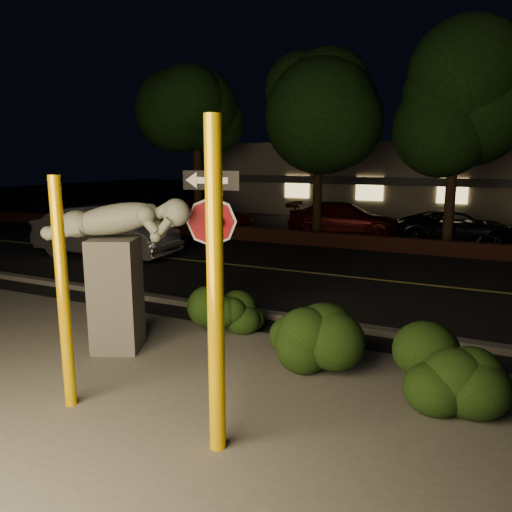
{
  "coord_description": "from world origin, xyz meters",
  "views": [
    {
      "loc": [
        4.01,
        -5.88,
        3.17
      ],
      "look_at": [
        0.54,
        1.28,
        1.6
      ],
      "focal_mm": 35.0,
      "sensor_mm": 36.0,
      "label": 1
    }
  ],
  "objects_px": {
    "silver_sedan": "(106,232)",
    "parked_car_darkred": "(345,219)",
    "yellow_pole_left": "(63,296)",
    "sculpture": "(117,258)",
    "signpost": "(211,222)",
    "parked_car_red": "(209,213)",
    "parked_car_dark": "(458,227)",
    "yellow_pole_right": "(215,292)"
  },
  "relations": [
    {
      "from": "yellow_pole_right",
      "to": "parked_car_dark",
      "type": "relative_size",
      "value": 0.82
    },
    {
      "from": "signpost",
      "to": "parked_car_red",
      "type": "relative_size",
      "value": 0.72
    },
    {
      "from": "parked_car_red",
      "to": "parked_car_dark",
      "type": "relative_size",
      "value": 0.94
    },
    {
      "from": "sculpture",
      "to": "yellow_pole_left",
      "type": "bearing_deg",
      "value": -92.53
    },
    {
      "from": "parked_car_red",
      "to": "yellow_pole_right",
      "type": "bearing_deg",
      "value": -138.01
    },
    {
      "from": "parked_car_darkred",
      "to": "parked_car_dark",
      "type": "relative_size",
      "value": 1.07
    },
    {
      "from": "parked_car_red",
      "to": "silver_sedan",
      "type": "bearing_deg",
      "value": -166.12
    },
    {
      "from": "parked_car_darkred",
      "to": "parked_car_dark",
      "type": "distance_m",
      "value": 4.39
    },
    {
      "from": "yellow_pole_left",
      "to": "sculpture",
      "type": "height_order",
      "value": "yellow_pole_left"
    },
    {
      "from": "parked_car_red",
      "to": "yellow_pole_left",
      "type": "bearing_deg",
      "value": -144.49
    },
    {
      "from": "silver_sedan",
      "to": "parked_car_dark",
      "type": "distance_m",
      "value": 12.7
    },
    {
      "from": "yellow_pole_left",
      "to": "silver_sedan",
      "type": "bearing_deg",
      "value": 129.78
    },
    {
      "from": "yellow_pole_right",
      "to": "parked_car_dark",
      "type": "xyz_separation_m",
      "value": [
        1.31,
        15.63,
        -1.19
      ]
    },
    {
      "from": "sculpture",
      "to": "parked_car_dark",
      "type": "bearing_deg",
      "value": 48.85
    },
    {
      "from": "parked_car_dark",
      "to": "signpost",
      "type": "bearing_deg",
      "value": 157.28
    },
    {
      "from": "parked_car_darkred",
      "to": "sculpture",
      "type": "bearing_deg",
      "value": 174.3
    },
    {
      "from": "yellow_pole_left",
      "to": "parked_car_red",
      "type": "height_order",
      "value": "yellow_pole_left"
    },
    {
      "from": "sculpture",
      "to": "parked_car_dark",
      "type": "height_order",
      "value": "sculpture"
    },
    {
      "from": "silver_sedan",
      "to": "parked_car_darkred",
      "type": "height_order",
      "value": "silver_sedan"
    },
    {
      "from": "signpost",
      "to": "parked_car_darkred",
      "type": "xyz_separation_m",
      "value": [
        -1.36,
        12.95,
        -1.43
      ]
    },
    {
      "from": "sculpture",
      "to": "parked_car_dark",
      "type": "distance_m",
      "value": 14.47
    },
    {
      "from": "silver_sedan",
      "to": "yellow_pole_left",
      "type": "bearing_deg",
      "value": -141.55
    },
    {
      "from": "yellow_pole_right",
      "to": "silver_sedan",
      "type": "xyz_separation_m",
      "value": [
        -8.8,
        7.94,
        -0.99
      ]
    },
    {
      "from": "sculpture",
      "to": "parked_car_dark",
      "type": "xyz_separation_m",
      "value": [
        4.23,
        13.81,
        -0.96
      ]
    },
    {
      "from": "signpost",
      "to": "yellow_pole_right",
      "type": "bearing_deg",
      "value": -65.55
    },
    {
      "from": "parked_car_darkred",
      "to": "signpost",
      "type": "bearing_deg",
      "value": 179.64
    },
    {
      "from": "yellow_pole_left",
      "to": "parked_car_red",
      "type": "distance_m",
      "value": 16.63
    },
    {
      "from": "sculpture",
      "to": "parked_car_darkred",
      "type": "height_order",
      "value": "sculpture"
    },
    {
      "from": "yellow_pole_right",
      "to": "parked_car_dark",
      "type": "bearing_deg",
      "value": 85.22
    },
    {
      "from": "yellow_pole_left",
      "to": "parked_car_darkred",
      "type": "xyz_separation_m",
      "value": [
        -0.88,
        15.74,
        -0.81
      ]
    },
    {
      "from": "sculpture",
      "to": "parked_car_darkred",
      "type": "relative_size",
      "value": 0.54
    },
    {
      "from": "yellow_pole_left",
      "to": "signpost",
      "type": "bearing_deg",
      "value": 80.15
    },
    {
      "from": "silver_sedan",
      "to": "parked_car_dark",
      "type": "relative_size",
      "value": 1.13
    },
    {
      "from": "yellow_pole_left",
      "to": "parked_car_darkred",
      "type": "relative_size",
      "value": 0.64
    },
    {
      "from": "yellow_pole_left",
      "to": "parked_car_dark",
      "type": "distance_m",
      "value": 16.03
    },
    {
      "from": "yellow_pole_right",
      "to": "parked_car_red",
      "type": "bearing_deg",
      "value": 121.46
    },
    {
      "from": "parked_car_red",
      "to": "parked_car_dark",
      "type": "distance_m",
      "value": 10.54
    },
    {
      "from": "yellow_pole_left",
      "to": "signpost",
      "type": "height_order",
      "value": "yellow_pole_left"
    },
    {
      "from": "parked_car_dark",
      "to": "yellow_pole_left",
      "type": "bearing_deg",
      "value": 157.89
    },
    {
      "from": "yellow_pole_right",
      "to": "parked_car_red",
      "type": "distance_m",
      "value": 17.7
    },
    {
      "from": "yellow_pole_left",
      "to": "silver_sedan",
      "type": "height_order",
      "value": "yellow_pole_left"
    },
    {
      "from": "signpost",
      "to": "silver_sedan",
      "type": "bearing_deg",
      "value": 136.95
    }
  ]
}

